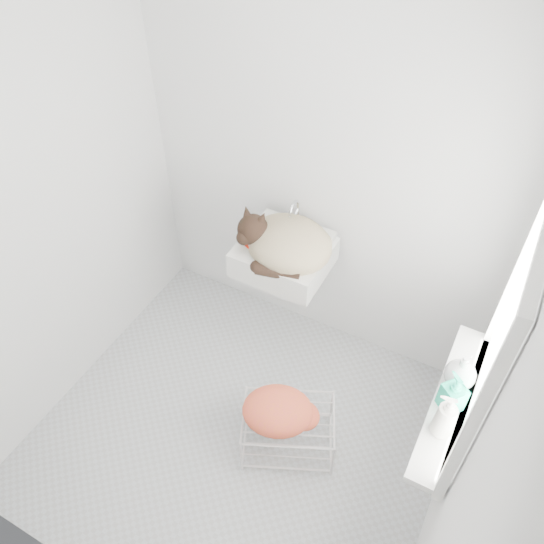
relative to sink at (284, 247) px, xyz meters
The scene contains 15 objects.
floor 1.13m from the sink, 81.85° to the right, with size 2.20×2.00×0.02m, color #B4B8BC.
back_wall 0.49m from the sink, 67.83° to the left, with size 2.20×0.02×2.50m, color white.
right_wall 1.47m from the sink, 31.53° to the right, with size 0.02×2.00×2.50m, color white.
left_wall 1.30m from the sink, 143.33° to the right, with size 0.02×2.00×2.50m, color white.
window_glass 1.40m from the sink, 24.39° to the right, with size 0.01×0.80×1.00m, color white.
window_frame 1.39m from the sink, 24.66° to the right, with size 0.04×0.90×1.10m, color white.
windowsill 1.24m from the sink, 25.82° to the right, with size 0.16×0.88×0.04m, color white.
sink is the anchor object (origin of this frame).
faucet 0.23m from the sink, 90.00° to the left, with size 0.18×0.13×0.18m, color silver, non-canonical shape.
cat 0.05m from the sink, 61.27° to the right, with size 0.52×0.43×0.33m.
wire_rack 1.03m from the sink, 60.30° to the right, with size 0.49×0.34×0.30m, color silver.
towel 0.94m from the sink, 64.78° to the right, with size 0.38×0.27×0.16m, color orange.
bottle_a 1.32m from the sink, 33.05° to the right, with size 0.08×0.08×0.21m, color white.
bottle_b 1.25m from the sink, 27.69° to the right, with size 0.09×0.09×0.20m, color #18AA85.
bottle_c 1.19m from the sink, 21.85° to the right, with size 0.14×0.14×0.18m, color silver.
Camera 1 is at (0.93, -1.35, 2.97)m, focal length 36.60 mm.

